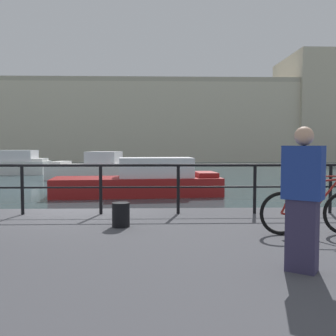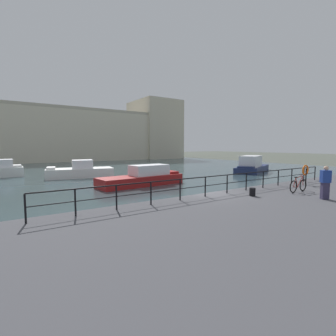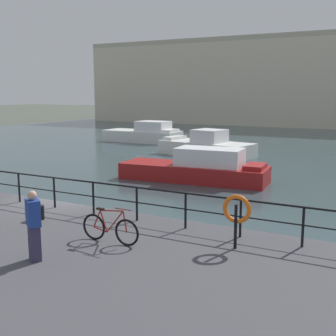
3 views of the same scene
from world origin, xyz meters
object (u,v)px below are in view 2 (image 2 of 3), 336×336
moored_small_launch (252,166)px  mooring_bollard (252,192)px  moored_blue_motorboat (144,178)px  parked_bicycle (298,185)px  life_ring_stand (305,171)px  harbor_building (76,135)px  moored_red_daysailer (80,171)px  standing_person (325,182)px

moored_small_launch → mooring_bollard: bearing=11.9°
moored_blue_motorboat → parked_bicycle: 13.50m
life_ring_stand → harbor_building: bearing=91.5°
moored_small_launch → life_ring_stand: bearing=22.6°
moored_red_daysailer → mooring_bollard: 22.06m
harbor_building → mooring_bollard: size_ratio=161.58×
harbor_building → moored_red_daysailer: harbor_building is taller
parked_bicycle → moored_blue_motorboat: bearing=103.8°
moored_small_launch → moored_red_daysailer: bearing=-44.0°
parked_bicycle → life_ring_stand: bearing=21.2°
moored_blue_motorboat → mooring_bollard: (0.01, -12.35, 0.53)m
mooring_bollard → life_ring_stand: life_ring_stand is taller
mooring_bollard → harbor_building: bearing=85.3°
harbor_building → mooring_bollard: bearing=-94.7°
moored_small_launch → mooring_bollard: 23.64m
moored_small_launch → moored_red_daysailer: moored_small_launch is taller
harbor_building → life_ring_stand: size_ratio=50.89×
harbor_building → moored_blue_motorboat: (-4.82, -45.86, -5.89)m
life_ring_stand → standing_person: 4.96m
moored_blue_motorboat → moored_red_daysailer: bearing=105.5°
moored_small_launch → mooring_bollard: size_ratio=22.58×
moored_red_daysailer → mooring_bollard: (3.50, -21.78, 0.53)m
standing_person → moored_small_launch: bearing=-9.6°
moored_small_launch → parked_bicycle: size_ratio=5.61×
moored_blue_motorboat → standing_person: 15.13m
moored_small_launch → mooring_bollard: (-18.73, -14.41, 0.36)m
parked_bicycle → mooring_bollard: size_ratio=4.02×
moored_red_daysailer → harbor_building: bearing=-91.8°
harbor_building → life_ring_stand: harbor_building is taller
parked_bicycle → standing_person: size_ratio=1.05×
moored_blue_motorboat → moored_red_daysailer: size_ratio=1.07×
moored_blue_motorboat → mooring_bollard: 12.36m
harbor_building → parked_bicycle: (-1.60, -58.94, -5.19)m
moored_blue_motorboat → parked_bicycle: parked_bicycle is taller
moored_blue_motorboat → life_ring_stand: (6.29, -11.90, 1.28)m
harbor_building → moored_blue_motorboat: 46.48m
harbor_building → parked_bicycle: bearing=-91.6°
harbor_building → moored_blue_motorboat: harbor_building is taller
moored_red_daysailer → parked_bicycle: size_ratio=4.47×
harbor_building → moored_red_daysailer: 37.83m
moored_small_launch → moored_blue_motorboat: bearing=-19.4°
life_ring_stand → mooring_bollard: bearing=-175.9°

